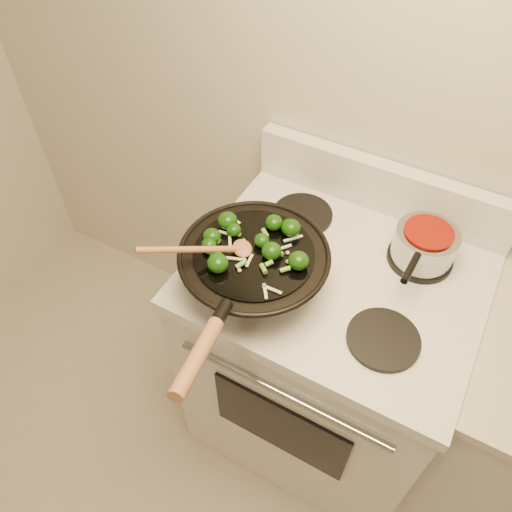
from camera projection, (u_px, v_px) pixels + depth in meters
The scene contains 5 objects.
stove at pixel (322, 355), 1.70m from camera, with size 0.78×0.67×1.08m.
wok at pixel (253, 267), 1.27m from camera, with size 0.38×0.63×0.21m.
stirfry at pixel (253, 241), 1.24m from camera, with size 0.28×0.25×0.05m.
wooden_spoon at pixel (213, 249), 1.20m from camera, with size 0.21×0.23×0.10m.
saucepan at pixel (424, 245), 1.34m from camera, with size 0.17×0.27×0.10m.
Camera 1 is at (0.06, 0.30, 1.97)m, focal length 35.00 mm.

